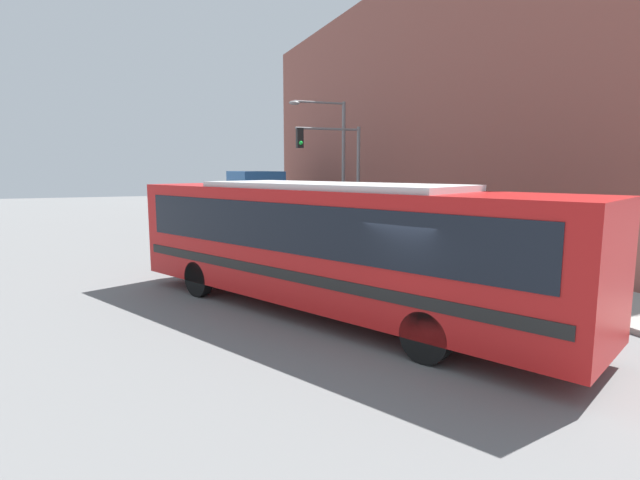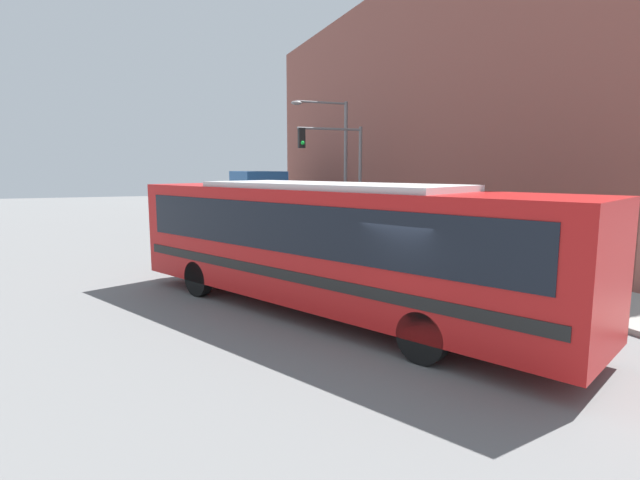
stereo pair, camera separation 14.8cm
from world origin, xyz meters
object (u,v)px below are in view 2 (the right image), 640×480
Objects in this scene: parking_meter at (407,232)px; fire_hydrant at (501,269)px; traffic_light_pole at (339,162)px; pedestrian_near_corner at (380,219)px; street_lamp at (338,154)px; delivery_truck at (254,195)px; city_bus at (326,239)px.

fire_hydrant is at bearing -90.00° from parking_meter.
traffic_light_pole is 4.18× the size of parking_meter.
traffic_light_pole is 3.15× the size of pedestrian_near_corner.
street_lamp is at bearing 90.93° from fire_hydrant.
parking_meter is 7.39m from street_lamp.
parking_meter is at bearing -78.40° from traffic_light_pole.
delivery_truck is 10.40m from pedestrian_near_corner.
city_bus is 12.34m from traffic_light_pole.
traffic_light_pole reaches higher than parking_meter.
street_lamp is at bearing 91.69° from parking_meter.
traffic_light_pole is 3.73m from pedestrian_near_corner.
traffic_light_pole is at bearing 101.60° from parking_meter.
delivery_truck reaches higher than fire_hydrant.
delivery_truck is at bearing 100.03° from traffic_light_pole.
street_lamp reaches higher than pedestrian_near_corner.
city_bus is 9.42× the size of parking_meter.
city_bus is 2.25× the size of traffic_light_pole.
city_bus is at bearing -171.41° from fire_hydrant.
parking_meter is (6.08, 6.37, -0.83)m from city_bus.
parking_meter is at bearing 90.00° from fire_hydrant.
delivery_truck is 10.22m from traffic_light_pole.
city_bus is at bearing -133.67° from parking_meter.
parking_meter is (2.71, -14.55, -0.80)m from delivery_truck.
street_lamp is at bearing 136.12° from pedestrian_near_corner.
pedestrian_near_corner is at bearing -66.34° from delivery_truck.
street_lamp reaches higher than delivery_truck.
fire_hydrant is 10.72m from traffic_light_pole.
parking_meter reaches higher than fire_hydrant.
street_lamp is 3.96m from pedestrian_near_corner.
street_lamp is at bearing 68.60° from traffic_light_pole.
pedestrian_near_corner reaches higher than fire_hydrant.
fire_hydrant is (6.08, 0.92, -1.35)m from city_bus.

